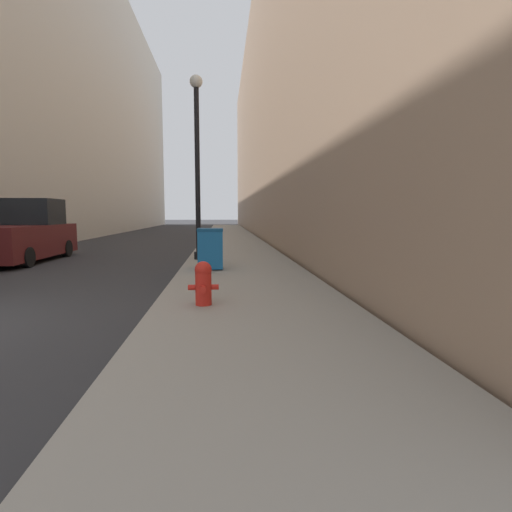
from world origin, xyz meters
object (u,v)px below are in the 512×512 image
(fire_hydrant, at_px, (203,282))
(lamppost, at_px, (197,156))
(trash_bin, at_px, (210,248))
(pickup_truck, at_px, (23,235))

(fire_hydrant, height_order, lamppost, lamppost)
(fire_hydrant, xyz_separation_m, lamppost, (-0.47, 6.77, 3.00))
(trash_bin, height_order, lamppost, lamppost)
(lamppost, height_order, pickup_truck, lamppost)
(fire_hydrant, distance_m, pickup_truck, 10.40)
(trash_bin, distance_m, lamppost, 3.75)
(pickup_truck, bearing_deg, trash_bin, -28.91)
(lamppost, bearing_deg, fire_hydrant, -85.99)
(fire_hydrant, relative_size, lamppost, 0.12)
(lamppost, relative_size, pickup_truck, 1.16)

